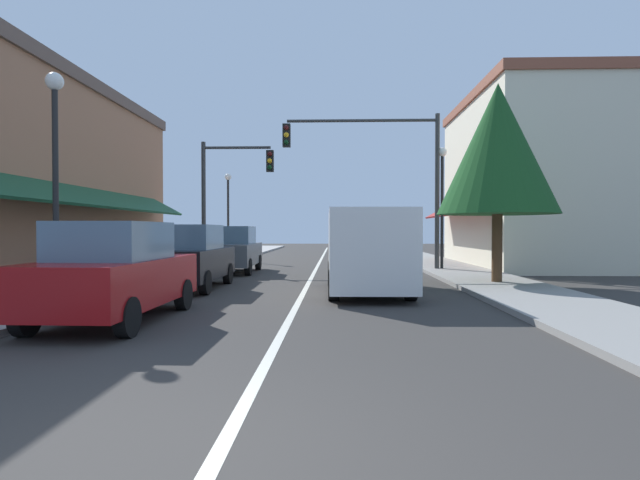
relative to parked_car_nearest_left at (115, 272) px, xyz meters
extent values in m
plane|color=#33302D|center=(3.07, 12.39, -0.88)|extent=(80.00, 80.00, 0.00)
cube|color=#A39E99|center=(-2.43, 12.39, -0.82)|extent=(2.60, 56.00, 0.12)
cube|color=gray|center=(8.57, 12.39, -0.82)|extent=(2.60, 56.00, 0.12)
cube|color=silver|center=(3.07, 12.39, -0.88)|extent=(0.14, 52.00, 0.01)
cube|color=slate|center=(-3.79, 6.39, 0.52)|extent=(0.08, 10.64, 1.80)
cube|color=#194C2D|center=(-3.18, 6.39, 1.72)|extent=(1.27, 11.76, 0.73)
cube|color=slate|center=(-3.79, 3.31, 3.45)|extent=(0.08, 1.10, 1.30)
cube|color=slate|center=(-3.79, 9.47, 3.45)|extent=(0.08, 1.10, 1.30)
cube|color=beige|center=(12.66, 14.39, 2.76)|extent=(5.58, 10.00, 7.28)
cube|color=brown|center=(12.66, 14.39, 6.60)|extent=(5.78, 10.20, 0.40)
cube|color=slate|center=(9.93, 14.39, 0.52)|extent=(0.08, 7.60, 1.80)
cube|color=maroon|center=(9.32, 14.39, 1.72)|extent=(1.27, 8.40, 0.73)
cube|color=slate|center=(9.93, 12.19, 4.36)|extent=(0.08, 1.10, 1.30)
cube|color=slate|center=(9.93, 16.59, 4.36)|extent=(0.08, 1.10, 1.30)
cube|color=maroon|center=(0.00, 0.03, -0.17)|extent=(1.77, 4.12, 0.80)
cube|color=slate|center=(0.00, -0.07, 0.56)|extent=(1.55, 2.02, 0.66)
cylinder|color=black|center=(-0.77, 1.39, -0.57)|extent=(0.21, 0.62, 0.62)
cylinder|color=black|center=(0.81, 1.37, -0.57)|extent=(0.21, 0.62, 0.62)
cylinder|color=black|center=(-0.81, -1.32, -0.57)|extent=(0.21, 0.62, 0.62)
cylinder|color=black|center=(0.77, -1.34, -0.57)|extent=(0.21, 0.62, 0.62)
cube|color=black|center=(-0.15, 5.06, -0.17)|extent=(1.73, 4.10, 0.80)
cube|color=slate|center=(-0.15, 4.96, 0.56)|extent=(1.52, 2.00, 0.66)
cylinder|color=black|center=(-0.95, 6.41, -0.57)|extent=(0.20, 0.62, 0.62)
cylinder|color=black|center=(0.64, 6.42, -0.57)|extent=(0.20, 0.62, 0.62)
cylinder|color=black|center=(-0.94, 3.71, -0.57)|extent=(0.20, 0.62, 0.62)
cylinder|color=black|center=(0.64, 3.71, -0.57)|extent=(0.20, 0.62, 0.62)
cube|color=#4C5156|center=(-0.04, 10.48, -0.17)|extent=(1.81, 4.14, 0.80)
cube|color=slate|center=(-0.04, 10.38, 0.56)|extent=(1.56, 2.03, 0.66)
cylinder|color=black|center=(-0.86, 11.81, -0.57)|extent=(0.21, 0.62, 0.62)
cylinder|color=black|center=(0.72, 11.85, -0.57)|extent=(0.21, 0.62, 0.62)
cylinder|color=black|center=(-0.80, 9.11, -0.57)|extent=(0.21, 0.62, 0.62)
cylinder|color=black|center=(0.78, 9.14, -0.57)|extent=(0.21, 0.62, 0.62)
cube|color=silver|center=(4.71, 4.35, 0.29)|extent=(2.06, 5.04, 1.90)
cube|color=slate|center=(4.66, 6.75, 0.72)|extent=(1.73, 0.31, 0.84)
cube|color=black|center=(4.66, 6.93, -0.40)|extent=(1.87, 0.24, 0.24)
cylinder|color=black|center=(3.80, 5.89, -0.52)|extent=(0.25, 0.72, 0.72)
cylinder|color=black|center=(5.56, 5.92, -0.52)|extent=(0.25, 0.72, 0.72)
cylinder|color=black|center=(3.86, 2.79, -0.52)|extent=(0.25, 0.72, 0.72)
cylinder|color=black|center=(5.62, 2.82, -0.52)|extent=(0.25, 0.72, 0.72)
cylinder|color=#333333|center=(7.87, 11.24, 2.21)|extent=(0.18, 0.18, 6.18)
cylinder|color=#333333|center=(4.92, 11.24, 5.05)|extent=(5.90, 0.12, 0.12)
cube|color=black|center=(1.97, 11.06, 4.45)|extent=(0.30, 0.24, 0.90)
sphere|color=#420F0F|center=(1.97, 10.93, 4.73)|extent=(0.20, 0.20, 0.20)
sphere|color=yellow|center=(1.97, 10.93, 4.45)|extent=(0.20, 0.20, 0.20)
sphere|color=#0C3316|center=(1.97, 10.93, 4.17)|extent=(0.20, 0.20, 0.20)
cylinder|color=#333333|center=(-1.73, 12.64, 1.81)|extent=(0.18, 0.18, 5.37)
cylinder|color=#333333|center=(-0.30, 12.64, 4.24)|extent=(2.87, 0.12, 0.12)
cube|color=black|center=(1.14, 12.46, 3.64)|extent=(0.30, 0.24, 0.90)
sphere|color=#420F0F|center=(1.14, 12.33, 3.92)|extent=(0.20, 0.20, 0.20)
sphere|color=yellow|center=(1.14, 12.33, 3.64)|extent=(0.20, 0.20, 0.20)
sphere|color=#0C3316|center=(1.14, 12.33, 3.36)|extent=(0.20, 0.20, 0.20)
cylinder|color=black|center=(-1.85, 1.41, 1.37)|extent=(0.12, 0.12, 4.49)
sphere|color=white|center=(-1.85, 1.41, 3.79)|extent=(0.36, 0.36, 0.36)
cylinder|color=black|center=(8.08, 11.31, 1.38)|extent=(0.12, 0.12, 4.51)
sphere|color=white|center=(8.08, 11.31, 3.81)|extent=(0.36, 0.36, 0.36)
cylinder|color=black|center=(-1.92, 18.44, 1.28)|extent=(0.12, 0.12, 4.32)
sphere|color=white|center=(-1.92, 18.44, 3.62)|extent=(0.36, 0.36, 0.36)
cylinder|color=#4C331E|center=(8.61, 6.13, 0.43)|extent=(0.30, 0.30, 2.61)
cone|color=#19471E|center=(8.61, 6.13, 3.11)|extent=(3.46, 3.46, 3.80)
camera|label=1|loc=(3.93, -8.89, 0.75)|focal=28.64mm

